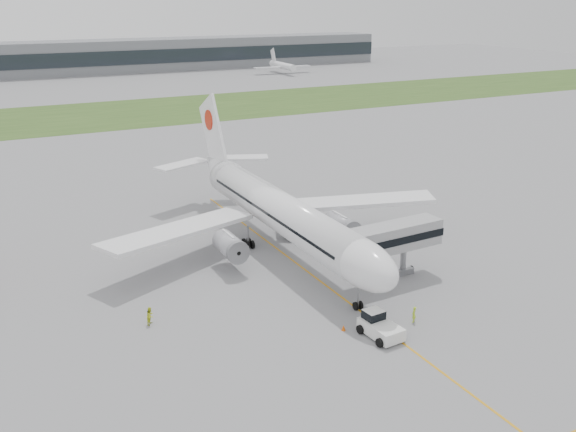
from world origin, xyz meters
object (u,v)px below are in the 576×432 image
airliner (276,208)px  ground_crew_near (414,314)px  jet_bridge (382,241)px  pushback_tug (379,325)px

airliner → ground_crew_near: 25.59m
ground_crew_near → jet_bridge: bearing=-143.0°
airliner → jet_bridge: bearing=-68.2°
airliner → ground_crew_near: bearing=-81.8°
pushback_tug → jet_bridge: bearing=50.2°
airliner → jet_bridge: 16.38m
airliner → ground_crew_near: size_ratio=31.39×
jet_bridge → pushback_tug: bearing=-128.3°
pushback_tug → ground_crew_near: size_ratio=2.77×
pushback_tug → ground_crew_near: (4.80, 0.63, -0.22)m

